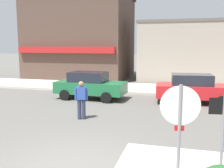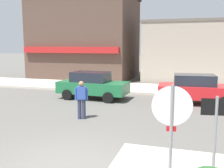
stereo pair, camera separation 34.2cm
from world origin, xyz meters
name	(u,v)px [view 1 (the left image)]	position (x,y,z in m)	size (l,w,h in m)	color
ground_plane	(69,167)	(0.00, 0.00, 0.00)	(160.00, 160.00, 0.00)	#5B5954
kerb_far	(141,88)	(0.00, 12.27, 0.07)	(80.00, 4.00, 0.15)	beige
stop_sign	(180,122)	(2.69, -0.44, 1.52)	(0.81, 0.14, 2.30)	gray
one_way_sign	(223,133)	(3.54, -0.33, 1.33)	(0.60, 0.10, 2.10)	gray
parked_car_nearest	(90,85)	(-2.39, 8.32, 0.81)	(4.08, 2.03, 1.56)	#1E6B3D
parked_car_second	(194,88)	(3.35, 8.63, 0.81)	(4.11, 2.10, 1.56)	red
pedestrian_crossing_near	(81,99)	(-1.30, 4.20, 0.87)	(0.55, 0.32, 1.61)	#2D334C
building_corner_shop	(81,37)	(-6.63, 17.83, 3.84)	(9.20, 7.60, 7.68)	brown
building_storefront_left_near	(193,52)	(3.59, 17.28, 2.51)	(8.87, 5.47, 5.02)	#9E9384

